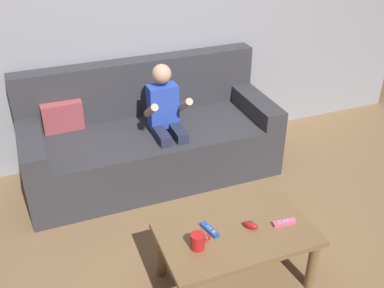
{
  "coord_description": "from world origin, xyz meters",
  "views": [
    {
      "loc": [
        -1.02,
        -1.76,
        2.16
      ],
      "look_at": [
        -0.07,
        0.68,
        0.61
      ],
      "focal_mm": 42.39,
      "sensor_mm": 36.0,
      "label": 1
    }
  ],
  "objects": [
    {
      "name": "coffee_table",
      "position": [
        -0.06,
        0.0,
        0.32
      ],
      "size": [
        0.9,
        0.52,
        0.39
      ],
      "color": "brown",
      "rests_on": "ground"
    },
    {
      "name": "ground_plane",
      "position": [
        0.0,
        0.0,
        0.0
      ],
      "size": [
        10.16,
        10.16,
        0.0
      ],
      "primitive_type": "plane",
      "color": "olive"
    },
    {
      "name": "game_remote_pink_near_edge",
      "position": [
        0.23,
        -0.04,
        0.4
      ],
      "size": [
        0.14,
        0.05,
        0.03
      ],
      "color": "pink",
      "rests_on": "coffee_table"
    },
    {
      "name": "couch",
      "position": [
        -0.19,
        1.35,
        0.31
      ],
      "size": [
        2.0,
        0.8,
        0.9
      ],
      "color": "#38383D",
      "rests_on": "ground"
    },
    {
      "name": "person_seated_on_couch",
      "position": [
        -0.09,
        1.17,
        0.56
      ],
      "size": [
        0.32,
        0.39,
        0.97
      ],
      "color": "#282D47",
      "rests_on": "ground"
    },
    {
      "name": "game_remote_blue_far_corner",
      "position": [
        -0.2,
        0.06,
        0.4
      ],
      "size": [
        0.07,
        0.14,
        0.03
      ],
      "color": "blue",
      "rests_on": "coffee_table"
    },
    {
      "name": "nunchuk_red",
      "position": [
        0.03,
        0.01,
        0.41
      ],
      "size": [
        0.09,
        0.1,
        0.05
      ],
      "color": "red",
      "rests_on": "coffee_table"
    },
    {
      "name": "coffee_mug",
      "position": [
        -0.31,
        -0.03,
        0.44
      ],
      "size": [
        0.12,
        0.08,
        0.09
      ],
      "color": "red",
      "rests_on": "coffee_table"
    },
    {
      "name": "wall_back",
      "position": [
        0.0,
        1.74,
        1.25
      ],
      "size": [
        5.08,
        0.05,
        2.5
      ],
      "primitive_type": "cube",
      "color": "#999EA8",
      "rests_on": "ground"
    }
  ]
}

